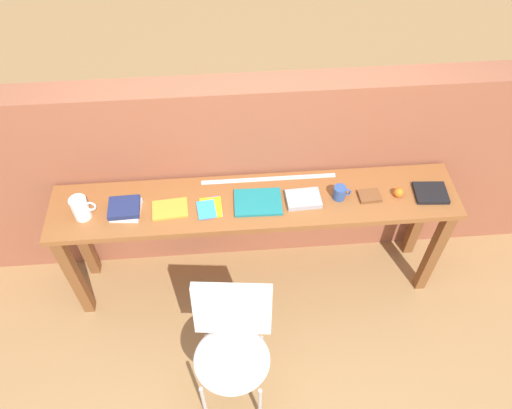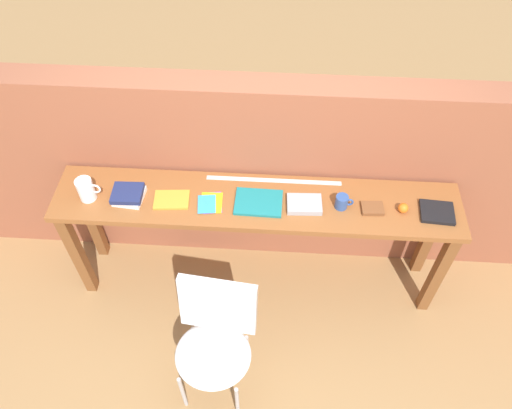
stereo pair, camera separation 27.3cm
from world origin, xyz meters
name	(u,v)px [view 1 (the left image)]	position (x,y,z in m)	size (l,w,h in m)	color
ground_plane	(259,313)	(0.00, 0.00, 0.00)	(40.00, 40.00, 0.00)	#9E7547
brick_wall_back	(251,175)	(0.00, 0.64, 0.75)	(6.00, 0.20, 1.50)	#935138
sideboard	(255,215)	(0.00, 0.30, 0.74)	(2.50, 0.44, 0.88)	brown
chair_white_moulded	(232,342)	(-0.19, -0.44, 0.53)	(0.49, 0.50, 0.89)	silver
pitcher_white	(81,208)	(-1.02, 0.26, 0.96)	(0.14, 0.10, 0.18)	white
book_stack_leftmost	(125,209)	(-0.78, 0.27, 0.91)	(0.19, 0.18, 0.07)	white
magazine_cycling	(170,209)	(-0.52, 0.27, 0.89)	(0.21, 0.15, 0.01)	gold
pamphlet_pile_colourful	(210,208)	(-0.28, 0.26, 0.88)	(0.16, 0.19, 0.01)	purple
book_open_centre	(258,202)	(0.01, 0.28, 0.89)	(0.29, 0.21, 0.02)	#19757A
book_grey_hardcover	(303,199)	(0.29, 0.27, 0.90)	(0.21, 0.15, 0.03)	#9E9EA3
mug	(340,193)	(0.51, 0.28, 0.92)	(0.11, 0.08, 0.09)	#2D4C8C
leather_journal_brown	(369,196)	(0.70, 0.27, 0.89)	(0.13, 0.10, 0.02)	brown
sports_ball_small	(399,192)	(0.88, 0.27, 0.91)	(0.06, 0.06, 0.06)	orange
book_repair_rightmost	(431,193)	(1.08, 0.26, 0.89)	(0.20, 0.17, 0.02)	black
ruler_metal_back_edge	(269,179)	(0.10, 0.47, 0.88)	(0.85, 0.03, 0.00)	silver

